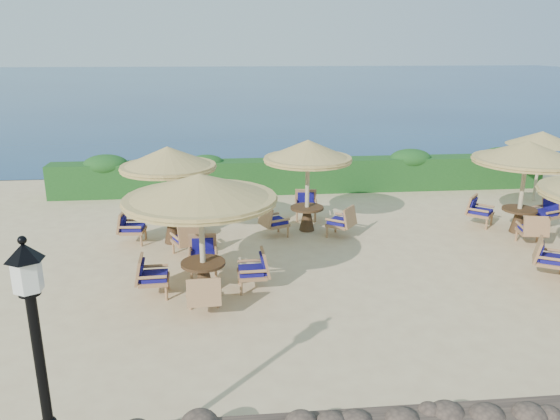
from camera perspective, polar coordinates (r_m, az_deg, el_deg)
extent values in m
plane|color=#DBBF8B|center=(13.41, 6.74, -5.95)|extent=(120.00, 120.00, 0.00)
plane|color=#0C254F|center=(82.27, -3.86, 13.22)|extent=(160.00, 160.00, 0.00)
cube|color=#154116|center=(19.99, 2.44, 3.62)|extent=(18.00, 0.90, 1.20)
cylinder|color=black|center=(6.70, -23.36, -17.45)|extent=(0.11, 0.11, 2.40)
cylinder|color=silver|center=(6.05, -24.93, -6.08)|extent=(0.30, 0.30, 0.36)
cone|color=black|center=(5.96, -25.21, -3.95)|extent=(0.40, 0.40, 0.18)
cylinder|color=#C5B58A|center=(20.65, 25.32, 3.85)|extent=(0.10, 0.10, 2.20)
cone|color=#9F8141|center=(20.46, 25.69, 6.80)|extent=(2.30, 2.30, 0.45)
cylinder|color=#C5B58A|center=(11.70, -8.15, -3.17)|extent=(0.12, 0.12, 2.40)
cone|color=#9F8141|center=(11.36, -8.39, 2.44)|extent=(3.24, 3.24, 0.55)
cylinder|color=#9F8141|center=(11.43, -8.33, 1.08)|extent=(3.18, 3.18, 0.14)
cylinder|color=#472F19|center=(11.89, -8.04, -5.52)|extent=(0.96, 0.96, 0.06)
cone|color=#472F19|center=(12.03, -7.98, -7.07)|extent=(0.44, 0.44, 0.64)
cylinder|color=#C5B58A|center=(14.85, -11.39, 1.00)|extent=(0.12, 0.12, 2.40)
cone|color=#9F8141|center=(14.58, -11.65, 5.46)|extent=(2.54, 2.54, 0.55)
cylinder|color=#9F8141|center=(14.63, -11.59, 4.39)|extent=(2.49, 2.49, 0.14)
cylinder|color=#472F19|center=(15.00, -11.27, -0.91)|extent=(0.96, 0.96, 0.06)
cone|color=#472F19|center=(15.10, -11.20, -2.18)|extent=(0.44, 0.44, 0.64)
cylinder|color=#C5B58A|center=(15.58, 2.87, 2.06)|extent=(0.12, 0.12, 2.40)
cone|color=#9F8141|center=(15.32, 2.93, 6.33)|extent=(2.51, 2.51, 0.55)
cylinder|color=#9F8141|center=(15.37, 2.92, 5.30)|extent=(2.46, 2.46, 0.14)
cylinder|color=#472F19|center=(15.72, 2.84, 0.23)|extent=(0.96, 0.96, 0.06)
cone|color=#472F19|center=(15.82, 2.82, -0.99)|extent=(0.44, 0.44, 0.64)
cylinder|color=#C5B58A|center=(16.85, 23.96, 1.74)|extent=(0.12, 0.12, 2.40)
cone|color=#9F8141|center=(16.61, 24.44, 5.67)|extent=(2.95, 2.95, 0.55)
cylinder|color=#9F8141|center=(16.66, 24.32, 4.73)|extent=(2.89, 2.89, 0.14)
cylinder|color=#472F19|center=(16.98, 23.75, 0.05)|extent=(0.96, 0.96, 0.06)
cone|color=#472F19|center=(17.07, 23.61, -1.08)|extent=(0.44, 0.44, 0.64)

